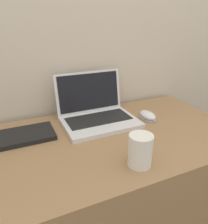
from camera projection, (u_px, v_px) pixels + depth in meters
The scene contains 5 objects.
wall_back at pixel (86, 5), 1.03m from camera, with size 7.00×0.04×2.50m.
desk at pixel (116, 199), 1.08m from camera, with size 1.07×0.63×0.74m.
laptop at pixel (96, 112), 1.04m from camera, with size 0.34×0.28×0.22m.
drink_cup at pixel (140, 150), 0.72m from camera, with size 0.08×0.08×0.11m.
computer_mouse at pixel (148, 116), 1.08m from camera, with size 0.06×0.11×0.04m.
Camera 1 is at (-0.40, -0.41, 1.19)m, focal length 35.00 mm.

